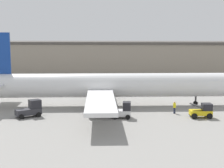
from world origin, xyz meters
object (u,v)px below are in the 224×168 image
at_px(baggage_tug, 31,109).
at_px(pushback_tug, 123,111).
at_px(ground_crew_worker, 175,107).
at_px(belt_loader_truck, 202,111).
at_px(airplane, 105,86).

xyz_separation_m(baggage_tug, pushback_tug, (12.78, 0.39, -0.07)).
distance_m(ground_crew_worker, belt_loader_truck, 4.16).
relative_size(ground_crew_worker, pushback_tug, 0.73).
xyz_separation_m(airplane, baggage_tug, (-9.56, -8.05, -2.22)).
bearing_deg(pushback_tug, airplane, 111.91).
distance_m(airplane, belt_loader_truck, 15.58).
bearing_deg(baggage_tug, ground_crew_worker, -26.25).
bearing_deg(belt_loader_truck, airplane, 149.27).
relative_size(airplane, baggage_tug, 12.37).
xyz_separation_m(airplane, belt_loader_truck, (13.93, -6.60, -2.31)).
bearing_deg(ground_crew_worker, baggage_tug, 7.31).
height_order(ground_crew_worker, pushback_tug, pushback_tug).
relative_size(belt_loader_truck, pushback_tug, 1.25).
bearing_deg(pushback_tug, belt_loader_truck, 4.78).
relative_size(ground_crew_worker, baggage_tug, 0.49).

